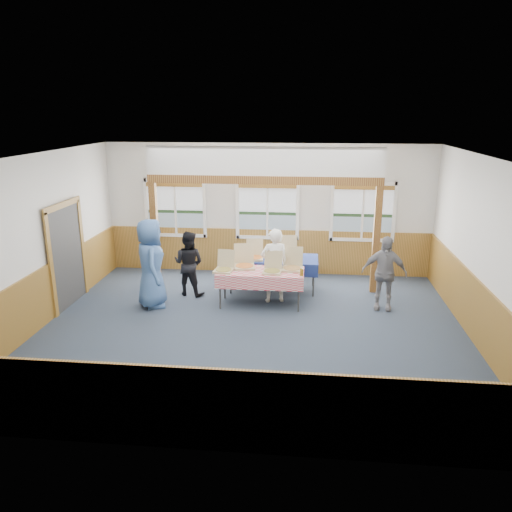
{
  "coord_description": "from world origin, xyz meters",
  "views": [
    {
      "loc": [
        0.95,
        -8.53,
        3.95
      ],
      "look_at": [
        -0.03,
        1.0,
        1.14
      ],
      "focal_mm": 35.0,
      "sensor_mm": 36.0,
      "label": 1
    }
  ],
  "objects_px": {
    "table_right": "(260,273)",
    "person_grey": "(384,273)",
    "man_blue": "(151,263)",
    "woman_white": "(274,266)",
    "table_left": "(273,260)",
    "woman_black": "(189,263)"
  },
  "relations": [
    {
      "from": "person_grey",
      "to": "woman_white",
      "type": "bearing_deg",
      "value": -176.83
    },
    {
      "from": "person_grey",
      "to": "woman_black",
      "type": "bearing_deg",
      "value": -177.86
    },
    {
      "from": "table_right",
      "to": "woman_white",
      "type": "distance_m",
      "value": 0.38
    },
    {
      "from": "table_right",
      "to": "man_blue",
      "type": "distance_m",
      "value": 2.26
    },
    {
      "from": "table_right",
      "to": "woman_black",
      "type": "xyz_separation_m",
      "value": [
        -1.63,
        0.48,
        0.02
      ]
    },
    {
      "from": "woman_white",
      "to": "man_blue",
      "type": "relative_size",
      "value": 0.86
    },
    {
      "from": "table_left",
      "to": "woman_white",
      "type": "distance_m",
      "value": 0.72
    },
    {
      "from": "man_blue",
      "to": "person_grey",
      "type": "xyz_separation_m",
      "value": [
        4.75,
        0.34,
        -0.16
      ]
    },
    {
      "from": "table_left",
      "to": "woman_black",
      "type": "height_order",
      "value": "woman_black"
    },
    {
      "from": "woman_black",
      "to": "person_grey",
      "type": "relative_size",
      "value": 0.93
    },
    {
      "from": "table_right",
      "to": "woman_black",
      "type": "height_order",
      "value": "woman_black"
    },
    {
      "from": "woman_black",
      "to": "person_grey",
      "type": "xyz_separation_m",
      "value": [
        4.14,
        -0.41,
        0.05
      ]
    },
    {
      "from": "man_blue",
      "to": "person_grey",
      "type": "height_order",
      "value": "man_blue"
    },
    {
      "from": "table_right",
      "to": "man_blue",
      "type": "height_order",
      "value": "man_blue"
    },
    {
      "from": "table_right",
      "to": "person_grey",
      "type": "distance_m",
      "value": 2.52
    },
    {
      "from": "table_left",
      "to": "person_grey",
      "type": "height_order",
      "value": "person_grey"
    },
    {
      "from": "woman_white",
      "to": "man_blue",
      "type": "distance_m",
      "value": 2.56
    },
    {
      "from": "table_left",
      "to": "person_grey",
      "type": "bearing_deg",
      "value": -17.4
    },
    {
      "from": "table_right",
      "to": "person_grey",
      "type": "height_order",
      "value": "person_grey"
    },
    {
      "from": "table_left",
      "to": "woman_white",
      "type": "bearing_deg",
      "value": -80.06
    },
    {
      "from": "man_blue",
      "to": "person_grey",
      "type": "bearing_deg",
      "value": -106.23
    },
    {
      "from": "table_right",
      "to": "person_grey",
      "type": "xyz_separation_m",
      "value": [
        2.52,
        0.06,
        0.07
      ]
    }
  ]
}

